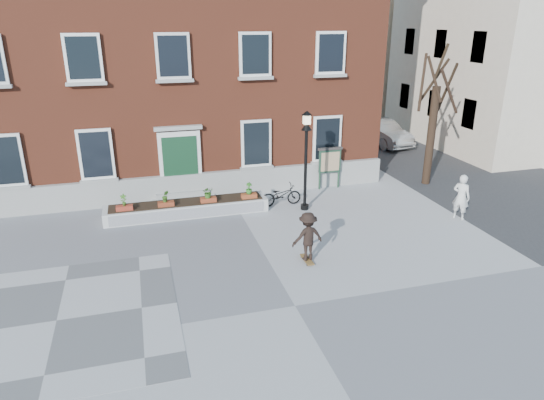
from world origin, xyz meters
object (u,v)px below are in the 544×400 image
object	(u,v)px
bicycle	(281,195)
skateboarder	(308,236)
parked_car	(381,132)
bystander	(461,197)
lamp_post	(306,147)
notice_board	(330,161)

from	to	relation	value
bicycle	skateboarder	size ratio (longest dim) A/B	1.03
parked_car	bicycle	bearing A→B (deg)	-145.57
bystander	skateboarder	bearing A→B (deg)	71.38
parked_car	bystander	bearing A→B (deg)	-111.45
parked_car	bystander	world-z (taller)	bystander
bystander	lamp_post	bearing A→B (deg)	32.00
skateboarder	notice_board	bearing A→B (deg)	62.42
lamp_post	parked_car	bearing A→B (deg)	47.74
parked_car	skateboarder	distance (m)	15.91
bystander	lamp_post	world-z (taller)	lamp_post
lamp_post	skateboarder	bearing A→B (deg)	-108.45
parked_car	skateboarder	world-z (taller)	skateboarder
bicycle	skateboarder	xyz separation A→B (m)	(-0.62, -4.86, 0.41)
lamp_post	skateboarder	xyz separation A→B (m)	(-1.40, -4.19, -1.69)
parked_car	lamp_post	distance (m)	11.91
bystander	skateboarder	distance (m)	6.91
bicycle	bystander	distance (m)	6.87
bystander	notice_board	xyz separation A→B (m)	(-3.41, 4.61, 0.39)
bystander	notice_board	size ratio (longest dim) A/B	0.94
bicycle	parked_car	bearing A→B (deg)	-48.86
lamp_post	notice_board	distance (m)	3.10
parked_car	notice_board	bearing A→B (deg)	-140.68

